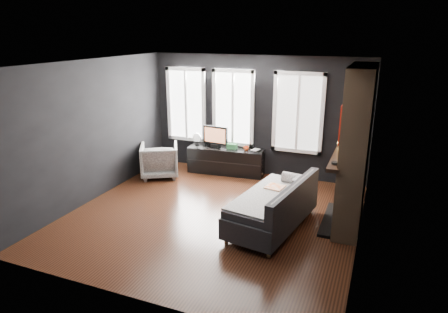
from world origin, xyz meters
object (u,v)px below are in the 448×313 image
at_px(media_console, 227,160).
at_px(mug, 246,148).
at_px(monitor, 216,135).
at_px(mantel_vase, 343,142).
at_px(sofa, 272,204).
at_px(armchair, 159,159).
at_px(book, 253,145).

height_order(media_console, mug, mug).
height_order(monitor, mantel_vase, mantel_vase).
bearing_deg(sofa, armchair, 164.06).
distance_m(sofa, media_console, 2.83).
distance_m(media_console, book, 0.74).
xyz_separation_m(monitor, mug, (0.76, -0.01, -0.22)).
bearing_deg(mug, mantel_vase, -28.12).
height_order(mug, book, book).
distance_m(armchair, media_console, 1.55).
xyz_separation_m(armchair, mug, (1.82, 0.77, 0.25)).
relative_size(mug, book, 0.58).
bearing_deg(mantel_vase, sofa, -132.13).
bearing_deg(armchair, monitor, -172.77).
xyz_separation_m(media_console, mantel_vase, (2.67, -1.19, 1.02)).
bearing_deg(mantel_vase, book, 148.05).
height_order(sofa, mug, sofa).
xyz_separation_m(media_console, mug, (0.49, -0.02, 0.36)).
height_order(mug, mantel_vase, mantel_vase).
distance_m(armchair, mantel_vase, 4.12).
relative_size(armchair, mantel_vase, 4.33).
bearing_deg(media_console, armchair, -154.15).
xyz_separation_m(sofa, mantel_vase, (0.95, 1.05, 0.89)).
bearing_deg(sofa, mug, 128.54).
bearing_deg(mantel_vase, armchair, 174.35).
distance_m(mug, book, 0.17).
distance_m(armchair, mug, 1.99).
relative_size(media_console, mantel_vase, 9.10).
xyz_separation_m(armchair, mantel_vase, (4.00, -0.40, 0.90)).
bearing_deg(book, armchair, -155.23).
xyz_separation_m(mug, book, (0.12, 0.12, 0.04)).
bearing_deg(monitor, media_console, 8.71).
bearing_deg(mug, sofa, -60.89).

